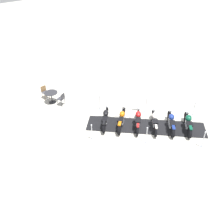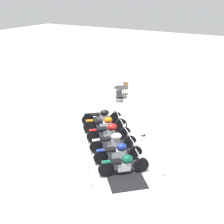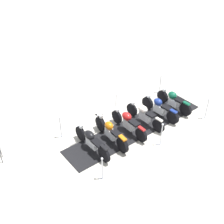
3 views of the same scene
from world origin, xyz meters
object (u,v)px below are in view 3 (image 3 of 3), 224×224
(motorcycle_black, at_px, (91,141))
(stanchion_right_mid, at_px, (116,107))
(motorcycle_forest, at_px, (173,100))
(motorcycle_copper, at_px, (111,132))
(motorcycle_maroon, at_px, (128,122))
(stanchion_left_rear, at_px, (102,172))
(stanchion_left_front, at_px, (206,112))
(stanchion_right_rear, at_px, (61,131))
(motorcycle_navy, at_px, (159,107))
(info_placard, at_px, (99,113))
(stanchion_left_mid, at_px, (161,139))
(stanchion_right_front, at_px, (160,87))
(motorcycle_cream, at_px, (144,114))

(motorcycle_black, bearing_deg, stanchion_right_mid, -60.07)
(motorcycle_forest, relative_size, motorcycle_copper, 0.86)
(motorcycle_maroon, relative_size, stanchion_left_rear, 1.61)
(stanchion_left_rear, bearing_deg, motorcycle_forest, 58.36)
(motorcycle_forest, distance_m, motorcycle_black, 4.84)
(stanchion_left_front, bearing_deg, motorcycle_forest, 153.53)
(stanchion_right_rear, bearing_deg, motorcycle_black, -25.57)
(motorcycle_navy, relative_size, stanchion_right_rear, 1.51)
(stanchion_right_rear, bearing_deg, info_placard, 52.00)
(stanchion_left_front, height_order, stanchion_right_rear, stanchion_left_front)
(stanchion_left_mid, relative_size, stanchion_right_front, 1.09)
(motorcycle_maroon, height_order, motorcycle_copper, motorcycle_copper)
(stanchion_left_rear, bearing_deg, motorcycle_cream, 66.47)
(motorcycle_cream, relative_size, motorcycle_black, 0.99)
(motorcycle_forest, relative_size, stanchion_left_front, 1.49)
(stanchion_left_front, bearing_deg, motorcycle_copper, -155.95)
(motorcycle_maroon, bearing_deg, stanchion_left_rear, 121.30)
(motorcycle_maroon, height_order, stanchion_left_mid, stanchion_left_mid)
(stanchion_right_rear, distance_m, stanchion_right_front, 5.98)
(motorcycle_maroon, relative_size, stanchion_right_rear, 1.58)
(stanchion_right_mid, bearing_deg, stanchion_right_front, 42.77)
(motorcycle_navy, height_order, motorcycle_black, motorcycle_black)
(motorcycle_forest, bearing_deg, motorcycle_cream, 89.47)
(stanchion_left_rear, height_order, info_placard, stanchion_left_rear)
(stanchion_left_rear, bearing_deg, stanchion_right_rear, 132.77)
(motorcycle_cream, relative_size, stanchion_left_front, 1.55)
(stanchion_left_rear, bearing_deg, motorcycle_copper, 87.08)
(motorcycle_black, bearing_deg, motorcycle_cream, -90.61)
(motorcycle_copper, bearing_deg, stanchion_left_front, -104.48)
(motorcycle_forest, height_order, motorcycle_copper, motorcycle_copper)
(motorcycle_copper, relative_size, stanchion_left_mid, 1.69)
(motorcycle_black, relative_size, stanchion_right_front, 1.66)
(motorcycle_navy, xyz_separation_m, motorcycle_black, (-2.85, -2.62, 0.03))
(motorcycle_navy, relative_size, info_placard, 4.18)
(stanchion_left_front, relative_size, stanchion_right_mid, 1.03)
(stanchion_left_front, height_order, stanchion_right_mid, stanchion_left_front)
(motorcycle_forest, xyz_separation_m, stanchion_right_mid, (-2.76, -0.58, -0.16))
(motorcycle_forest, xyz_separation_m, stanchion_right_front, (-0.56, 1.45, -0.12))
(motorcycle_maroon, xyz_separation_m, motorcycle_black, (-1.42, -1.32, -0.02))
(motorcycle_copper, distance_m, stanchion_right_rear, 2.12)
(motorcycle_maroon, relative_size, stanchion_left_mid, 1.53)
(motorcycle_cream, relative_size, stanchion_right_mid, 1.60)
(stanchion_right_front, bearing_deg, stanchion_left_front, -47.23)
(motorcycle_navy, relative_size, stanchion_right_front, 1.60)
(info_placard, bearing_deg, stanchion_left_mid, -77.71)
(motorcycle_copper, xyz_separation_m, stanchion_right_mid, (0.08, 2.05, -0.14))
(stanchion_right_rear, distance_m, info_placard, 2.32)
(stanchion_left_mid, bearing_deg, stanchion_right_mid, 132.77)
(motorcycle_cream, xyz_separation_m, stanchion_right_mid, (-1.32, 0.72, -0.17))
(stanchion_left_front, xyz_separation_m, stanchion_right_rear, (-6.40, -1.90, -0.01))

